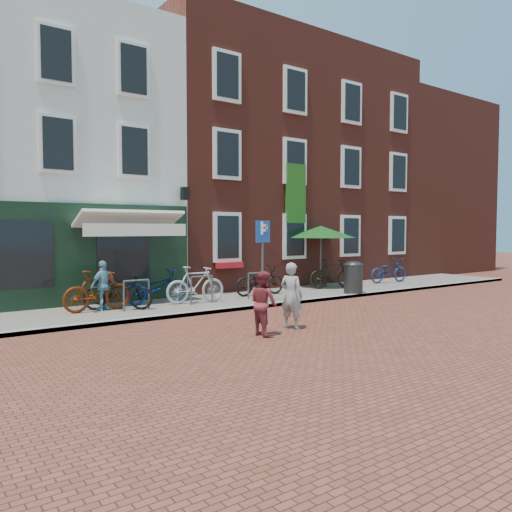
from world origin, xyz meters
TOP-DOWN VIEW (x-y plane):
  - ground at (0.00, 0.00)m, footprint 80.00×80.00m
  - sidewalk at (1.00, 1.50)m, footprint 24.00×3.00m
  - building_stucco at (-5.00, 7.00)m, footprint 8.00×8.00m
  - building_brick_mid at (2.00, 7.00)m, footprint 6.00×8.00m
  - building_brick_right at (8.00, 7.00)m, footprint 6.00×8.00m
  - filler_right at (14.50, 7.00)m, footprint 7.00×8.00m
  - litter_bin at (3.87, 0.30)m, footprint 0.64×0.64m
  - parking_sign at (0.15, 0.45)m, footprint 0.50×0.08m
  - parasol at (4.32, 2.40)m, footprint 2.59×2.59m
  - woman at (-1.41, -2.74)m, footprint 0.54×0.65m
  - boy at (-2.34, -2.93)m, footprint 0.53×0.68m
  - cafe_person at (-4.21, 1.71)m, footprint 0.85×0.56m
  - bicycle_0 at (-3.88, 1.56)m, footprint 1.93×1.54m
  - bicycle_1 at (-4.41, 1.63)m, footprint 1.83×0.57m
  - bicycle_2 at (-2.59, 1.99)m, footprint 1.87×0.66m
  - bicycle_3 at (-1.57, 1.45)m, footprint 1.86×0.71m
  - bicycle_4 at (0.97, 1.72)m, footprint 1.89×0.71m
  - bicycle_5 at (4.25, 1.68)m, footprint 1.88×1.06m
  - bicycle_6 at (7.51, 1.78)m, footprint 1.93×0.87m

SIDE VIEW (x-z plane):
  - ground at x=0.00m, z-range 0.00..0.00m
  - sidewalk at x=1.00m, z-range 0.00..0.10m
  - bicycle_0 at x=-3.88m, z-range 0.10..1.08m
  - bicycle_2 at x=-2.59m, z-range 0.10..1.08m
  - bicycle_4 at x=0.97m, z-range 0.10..1.08m
  - bicycle_6 at x=7.51m, z-range 0.10..1.08m
  - bicycle_1 at x=-4.41m, z-range 0.10..1.19m
  - bicycle_3 at x=-1.57m, z-range 0.10..1.19m
  - bicycle_5 at x=4.25m, z-range 0.10..1.19m
  - boy at x=-2.34m, z-range 0.00..1.38m
  - litter_bin at x=3.87m, z-range 0.12..1.29m
  - woman at x=-1.41m, z-range 0.00..1.52m
  - cafe_person at x=-4.21m, z-range 0.10..1.43m
  - parking_sign at x=0.15m, z-range 0.54..2.97m
  - parasol at x=4.32m, z-range 1.06..3.46m
  - building_stucco at x=-5.00m, z-range 0.00..9.00m
  - filler_right at x=14.50m, z-range 0.00..9.00m
  - building_brick_mid at x=2.00m, z-range 0.00..10.00m
  - building_brick_right at x=8.00m, z-range 0.00..10.00m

